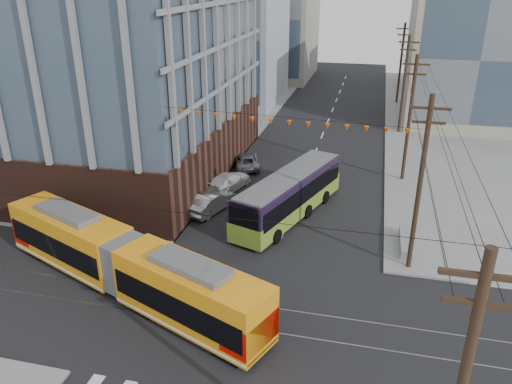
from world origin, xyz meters
TOP-DOWN VIEW (x-y plane):
  - ground at (0.00, 0.00)m, footprint 160.00×160.00m
  - office_building at (-22.00, 23.00)m, footprint 30.00×25.00m
  - bg_bldg_nw_near at (-17.00, 52.00)m, footprint 18.00×16.00m
  - bg_bldg_ne_near at (16.00, 48.00)m, footprint 14.00×14.00m
  - bg_bldg_nw_far at (-14.00, 72.00)m, footprint 16.00×18.00m
  - bg_bldg_ne_far at (18.00, 68.00)m, footprint 16.00×16.00m
  - utility_pole_far at (8.50, 56.00)m, footprint 0.30×0.30m
  - streetcar at (-7.35, 4.55)m, footprint 18.69×9.88m
  - city_bus at (-0.08, 16.52)m, footprint 6.54×12.62m
  - parked_car_silver at (-6.06, 15.94)m, footprint 3.04×4.99m
  - parked_car_white at (-6.00, 20.31)m, footprint 3.41×5.53m
  - parked_car_grey at (-5.83, 25.89)m, footprint 3.63×5.25m
  - jersey_barrier at (8.30, 13.52)m, footprint 0.90×3.91m

SIDE VIEW (x-z plane):
  - ground at x=0.00m, z-range 0.00..0.00m
  - jersey_barrier at x=8.30m, z-range 0.00..0.78m
  - parked_car_grey at x=-5.83m, z-range 0.00..1.33m
  - parked_car_white at x=-6.00m, z-range 0.00..1.50m
  - parked_car_silver at x=-6.06m, z-range 0.00..1.55m
  - city_bus at x=-0.08m, z-range 0.00..3.52m
  - streetcar at x=-7.35m, z-range 0.00..3.69m
  - utility_pole_far at x=8.50m, z-range 0.00..11.00m
  - bg_bldg_ne_far at x=18.00m, z-range 0.00..14.00m
  - bg_bldg_ne_near at x=16.00m, z-range 0.00..16.00m
  - bg_bldg_nw_near at x=-17.00m, z-range 0.00..18.00m
  - bg_bldg_nw_far at x=-14.00m, z-range 0.00..20.00m
  - office_building at x=-22.00m, z-range 0.00..28.60m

